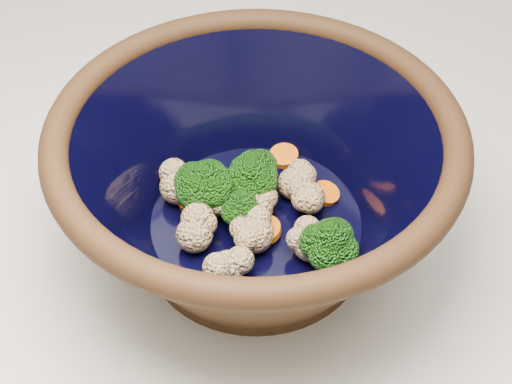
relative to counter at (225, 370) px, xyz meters
name	(u,v)px	position (x,y,z in m)	size (l,w,h in m)	color
counter	(225,370)	(0.00, 0.00, 0.00)	(1.20, 1.20, 0.90)	silver
mixing_bowl	(256,180)	(0.10, -0.09, 0.53)	(0.33, 0.33, 0.14)	black
vegetable_pile	(247,200)	(0.10, -0.10, 0.51)	(0.19, 0.17, 0.06)	#608442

